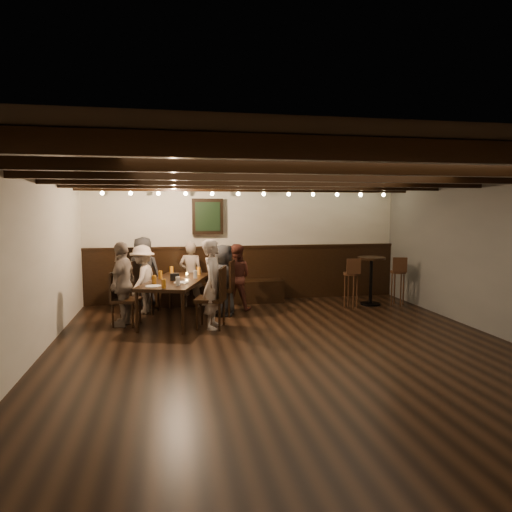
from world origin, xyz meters
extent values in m
plane|color=black|center=(0.00, 0.00, 0.00)|extent=(7.00, 7.00, 0.00)
plane|color=black|center=(0.00, 0.00, 2.40)|extent=(7.00, 7.00, 0.00)
plane|color=beige|center=(0.00, 3.50, 1.20)|extent=(6.50, 0.00, 6.50)
plane|color=#595956|center=(3.25, 0.00, 1.20)|extent=(0.00, 7.00, 7.00)
plane|color=beige|center=(-3.25, 0.00, 1.20)|extent=(0.00, 7.00, 7.00)
cube|color=black|center=(0.00, 3.46, 0.55)|extent=(6.50, 0.08, 1.10)
cube|color=black|center=(-0.80, 3.20, 0.23)|extent=(3.00, 0.45, 0.45)
cube|color=black|center=(-0.80, 3.40, 1.75)|extent=(0.62, 0.12, 0.72)
cube|color=black|center=(-0.80, 3.33, 1.75)|extent=(0.50, 0.02, 0.58)
cube|color=black|center=(0.00, -2.90, 2.31)|extent=(6.50, 0.10, 0.16)
cube|color=black|center=(0.00, -1.74, 2.31)|extent=(6.50, 0.10, 0.16)
cube|color=black|center=(0.00, -0.58, 2.31)|extent=(6.50, 0.10, 0.16)
cube|color=black|center=(0.00, 0.58, 2.31)|extent=(6.50, 0.10, 0.16)
cube|color=black|center=(0.00, 1.74, 2.31)|extent=(6.50, 0.10, 0.16)
cube|color=black|center=(0.00, 2.90, 2.31)|extent=(6.50, 0.10, 0.16)
sphere|color=#FFE099|center=(-2.75, 2.88, 2.19)|extent=(0.07, 0.07, 0.07)
sphere|color=#FFE099|center=(-1.38, 2.88, 2.19)|extent=(0.07, 0.07, 0.07)
sphere|color=#FFE099|center=(0.00, 2.88, 2.19)|extent=(0.07, 0.07, 0.07)
sphere|color=#FFE099|center=(1.38, 2.88, 2.19)|extent=(0.07, 0.07, 0.07)
sphere|color=#FFE099|center=(2.75, 2.88, 2.19)|extent=(0.07, 0.07, 0.07)
cube|color=black|center=(-1.48, 1.98, 0.67)|extent=(1.34, 2.02, 0.06)
cylinder|color=black|center=(-2.08, 1.25, 0.32)|extent=(0.06, 0.06, 0.64)
cylinder|color=black|center=(-1.57, 2.92, 0.32)|extent=(0.06, 0.06, 0.64)
cylinder|color=black|center=(-1.39, 1.04, 0.32)|extent=(0.06, 0.06, 0.64)
cylinder|color=black|center=(-0.87, 2.70, 0.32)|extent=(0.06, 0.06, 0.64)
cube|color=black|center=(-2.01, 2.61, 0.46)|extent=(0.55, 0.55, 0.05)
cube|color=black|center=(-2.20, 2.67, 0.72)|extent=(0.17, 0.43, 0.48)
cube|color=black|center=(-2.28, 1.75, 0.42)|extent=(0.51, 0.51, 0.05)
cube|color=black|center=(-2.45, 1.80, 0.67)|extent=(0.16, 0.40, 0.44)
cube|color=black|center=(-0.67, 2.20, 0.47)|extent=(0.56, 0.56, 0.05)
cube|color=black|center=(-0.48, 2.14, 0.74)|extent=(0.17, 0.44, 0.49)
cube|color=black|center=(-0.94, 1.34, 0.47)|extent=(0.56, 0.56, 0.05)
cube|color=black|center=(-0.74, 1.28, 0.74)|extent=(0.17, 0.44, 0.49)
imported|color=#2A2B2D|center=(-2.07, 3.10, 0.69)|extent=(0.77, 0.61, 1.37)
imported|color=gray|center=(-1.17, 2.98, 0.64)|extent=(0.53, 0.43, 1.27)
imported|color=#57281D|center=(-0.35, 2.57, 0.63)|extent=(0.72, 0.63, 1.25)
imported|color=#B3A397|center=(-2.06, 2.63, 0.63)|extent=(0.68, 0.91, 1.25)
imported|color=gray|center=(-2.32, 1.77, 0.69)|extent=(0.56, 0.87, 1.38)
imported|color=#252527|center=(-0.63, 2.19, 0.64)|extent=(0.57, 0.71, 1.27)
imported|color=#B4A498|center=(-0.89, 1.33, 0.71)|extent=(0.48, 0.60, 1.43)
cylinder|color=#BF7219|center=(-1.54, 2.73, 0.77)|extent=(0.07, 0.07, 0.14)
cylinder|color=#BF7219|center=(-1.05, 2.52, 0.77)|extent=(0.07, 0.07, 0.14)
cylinder|color=#BF7219|center=(-1.73, 2.16, 0.77)|extent=(0.07, 0.07, 0.14)
cylinder|color=silver|center=(-1.13, 2.08, 0.77)|extent=(0.07, 0.07, 0.14)
cylinder|color=#BF7219|center=(-1.82, 1.61, 0.77)|extent=(0.07, 0.07, 0.14)
cylinder|color=silver|center=(-1.45, 1.39, 0.77)|extent=(0.07, 0.07, 0.14)
cylinder|color=#BF7219|center=(-1.66, 1.20, 0.77)|extent=(0.07, 0.07, 0.14)
cylinder|color=white|center=(-1.82, 1.35, 0.70)|extent=(0.24, 0.24, 0.01)
cylinder|color=white|center=(-1.39, 1.64, 0.70)|extent=(0.24, 0.24, 0.01)
cube|color=black|center=(-1.49, 1.93, 0.76)|extent=(0.15, 0.10, 0.12)
cylinder|color=beige|center=(-1.27, 2.23, 0.72)|extent=(0.05, 0.05, 0.05)
cylinder|color=black|center=(2.35, 2.51, 0.02)|extent=(0.40, 0.40, 0.04)
cylinder|color=black|center=(2.35, 2.51, 0.47)|extent=(0.06, 0.06, 0.90)
cylinder|color=black|center=(2.35, 2.51, 0.94)|extent=(0.54, 0.54, 0.04)
cylinder|color=#331C10|center=(1.85, 2.31, 0.67)|extent=(0.31, 0.31, 0.04)
cube|color=#331C10|center=(1.84, 2.16, 0.83)|extent=(0.27, 0.05, 0.29)
cylinder|color=#331C10|center=(2.85, 2.36, 0.67)|extent=(0.31, 0.31, 0.04)
cube|color=#331C10|center=(2.81, 2.22, 0.83)|extent=(0.27, 0.10, 0.29)
camera|label=1|loc=(-1.56, -5.85, 1.92)|focal=32.00mm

